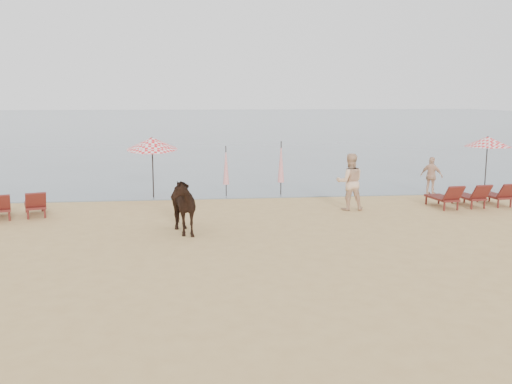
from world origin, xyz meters
TOP-DOWN VIEW (x-y plane):
  - ground at (0.00, 0.00)m, footprint 120.00×120.00m
  - sea at (0.00, 80.00)m, footprint 160.00×140.00m
  - lounger_cluster_left at (-7.87, 7.23)m, footprint 3.05×2.33m
  - lounger_cluster_right at (7.88, 7.46)m, footprint 2.89×1.92m
  - umbrella_open_left_b at (-3.31, 10.51)m, footprint 1.89×1.93m
  - umbrella_open_right at (10.18, 10.85)m, footprint 1.83×1.83m
  - umbrella_closed_left at (-0.53, 10.52)m, footprint 0.24×0.24m
  - umbrella_closed_right at (1.61, 10.61)m, footprint 0.26×0.26m
  - cow at (-2.24, 4.75)m, footprint 1.40×2.11m
  - beachgoer_right_a at (3.49, 7.46)m, footprint 0.99×0.79m
  - beachgoer_right_b at (7.48, 9.98)m, footprint 0.89×0.88m

SIDE VIEW (x-z plane):
  - ground at x=0.00m, z-range 0.00..0.00m
  - sea at x=0.00m, z-range -0.03..0.03m
  - lounger_cluster_left at x=-7.87m, z-range 0.12..0.71m
  - lounger_cluster_right at x=7.88m, z-range 0.12..0.71m
  - beachgoer_right_b at x=7.48m, z-range 0.00..1.51m
  - cow at x=-2.24m, z-range 0.00..1.64m
  - beachgoer_right_a at x=3.49m, z-range 0.00..1.94m
  - umbrella_closed_left at x=-0.53m, z-range 0.23..2.19m
  - umbrella_closed_right at x=1.61m, z-range 0.24..2.37m
  - umbrella_open_right at x=10.18m, z-range 0.89..3.12m
  - umbrella_open_left_b at x=-3.31m, z-range 0.88..3.30m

